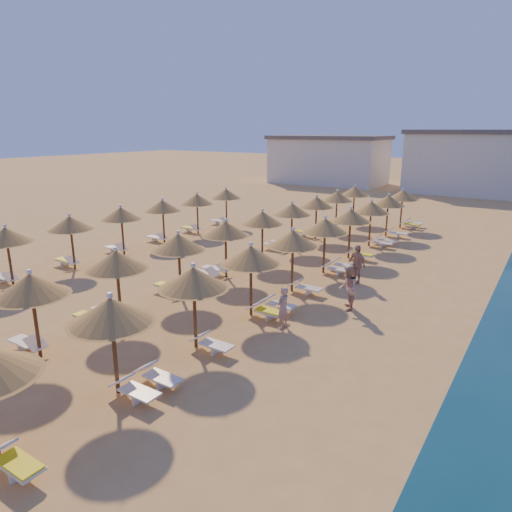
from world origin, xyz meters
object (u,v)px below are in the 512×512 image
Objects in this scene: parasol_row_east at (293,239)px; parasol_row_west at (225,230)px; beachgoer_a at (283,308)px; beachgoer_c at (357,264)px; beachgoer_b at (348,288)px.

parasol_row_west is (-3.85, 0.00, 0.00)m from parasol_row_east.
beachgoer_a is 6.71m from beachgoer_c.
parasol_row_east is 1.00× the size of parasol_row_west.
beachgoer_b is (1.30, 3.15, 0.12)m from beachgoer_a.
parasol_row_west is at bearing 180.00° from parasol_row_east.
parasol_row_west reaches higher than beachgoer_b.
beachgoer_b is (6.91, -0.73, -1.54)m from parasol_row_west.
beachgoer_c is 1.02× the size of beachgoer_b.
parasol_row_east is 3.85m from parasol_row_west.
parasol_row_east reaches higher than beachgoer_c.
beachgoer_b reaches higher than beachgoer_a.
parasol_row_west reaches higher than beachgoer_a.
beachgoer_a is 3.41m from beachgoer_b.
parasol_row_west is at bearing -118.01° from beachgoer_a.
parasol_row_east is 3.80m from beachgoer_c.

